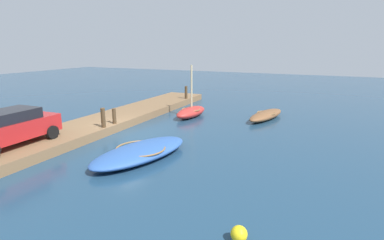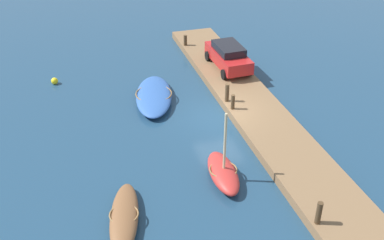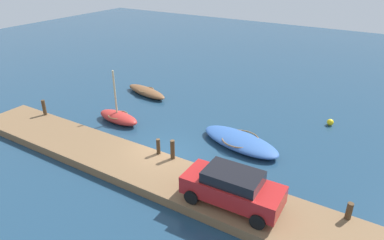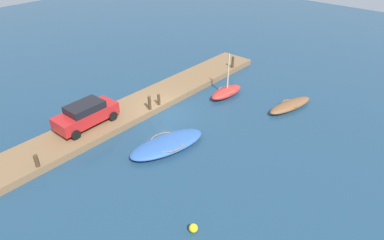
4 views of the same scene
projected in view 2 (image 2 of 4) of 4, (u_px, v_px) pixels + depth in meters
name	position (u px, v px, depth m)	size (l,w,h in m)	color
ground_plane	(220.00, 117.00, 26.54)	(84.00, 84.00, 0.00)	navy
dock_platform	(253.00, 108.00, 26.91)	(24.42, 3.12, 0.47)	brown
rowboat_red	(223.00, 172.00, 21.64)	(3.34, 1.48, 3.56)	#B72D28
rowboat_brown	(124.00, 217.00, 19.27)	(4.37, 2.09, 0.56)	brown
motorboat_blue	(154.00, 96.00, 27.98)	(5.46, 3.21, 0.60)	#2D569E
mooring_post_west	(319.00, 213.00, 18.47)	(0.23, 0.23, 1.03)	#47331E
mooring_post_mid_west	(233.00, 102.00, 26.14)	(0.21, 0.21, 0.87)	#47331E
mooring_post_mid_east	(227.00, 93.00, 26.84)	(0.23, 0.23, 1.07)	#47331E
mooring_post_east	(185.00, 40.00, 33.93)	(0.25, 0.25, 0.76)	#47331E
parked_car	(228.00, 56.00, 30.49)	(4.28, 2.05, 1.59)	#B21E1E
marker_buoy	(55.00, 81.00, 29.84)	(0.43, 0.43, 0.43)	yellow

